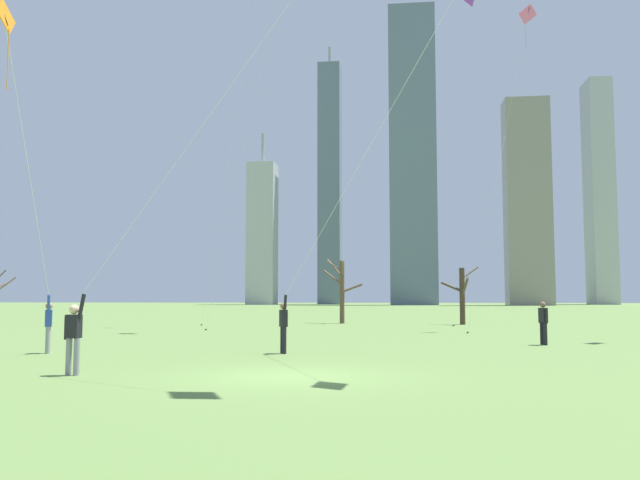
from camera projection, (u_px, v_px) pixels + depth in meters
The scene contains 14 objects.
ground_plane at pixel (289, 376), 15.24m from camera, with size 400.00×400.00×0.00m, color #5B7A3D.
kite_flyer_midfield_right_orange at pixel (44, 291), 20.72m from camera, with size 2.37×7.08×8.96m.
kite_flyer_foreground_left_green at pixel (146, 226), 15.31m from camera, with size 8.42×1.45×12.16m.
kite_flyer_midfield_left_purple at pixel (315, 264), 20.14m from camera, with size 5.80×6.94×9.94m.
bystander_strolling_midfield at pixel (543, 321), 25.24m from camera, with size 0.31×0.48×1.62m.
distant_kite_low_near_trees_pink at pixel (524, 36), 37.27m from camera, with size 4.53×3.48×18.14m.
distant_kite_drifting_left_red at pixel (256, 1), 44.09m from camera, with size 4.40×0.30×25.63m.
bare_tree_center at pixel (342, 288), 46.21m from camera, with size 2.82×2.69×4.52m.
bare_tree_far_right_edge at pixel (462, 294), 44.00m from camera, with size 2.58×2.83×3.85m.
skyline_tall_tower at pixel (413, 154), 155.64m from camera, with size 10.76×5.49×69.98m.
skyline_slender_spire at pixel (599, 192), 165.85m from camera, with size 5.52×9.21×55.53m.
skyline_short_annex at pixel (330, 183), 170.20m from camera, with size 5.54×7.52×66.13m.
skyline_mid_tower_right at pixel (262, 233), 163.61m from camera, with size 6.60×7.08×42.05m.
skyline_squat_block at pixel (527, 202), 147.72m from camera, with size 9.53×6.76×45.48m.
Camera 1 is at (2.50, -15.26, 1.79)m, focal length 37.73 mm.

